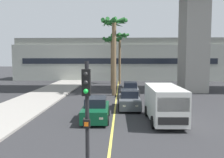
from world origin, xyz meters
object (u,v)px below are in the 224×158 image
object	(u,v)px
palm_tree_far_median	(112,47)
car_queue_second	(96,110)
palm_tree_near_median	(120,42)
delivery_van	(164,103)
traffic_light_median_near	(87,113)
car_queue_front	(130,90)
palm_tree_mid_median	(114,35)
car_queue_third	(129,100)

from	to	relation	value
palm_tree_far_median	car_queue_second	bearing A→B (deg)	-91.72
palm_tree_near_median	delivery_van	bearing A→B (deg)	-82.26
delivery_van	traffic_light_median_near	bearing A→B (deg)	-112.42
delivery_van	palm_tree_far_median	xyz separation A→B (m)	(-4.10, 16.87, 4.31)
traffic_light_median_near	delivery_van	bearing A→B (deg)	67.58
car_queue_front	car_queue_second	world-z (taller)	same
car_queue_second	palm_tree_mid_median	distance (m)	12.60
car_queue_third	car_queue_second	bearing A→B (deg)	-121.40
car_queue_second	palm_tree_near_median	world-z (taller)	palm_tree_near_median
car_queue_third	palm_tree_mid_median	size ratio (longest dim) A/B	0.48
palm_tree_near_median	palm_tree_mid_median	size ratio (longest dim) A/B	0.94
car_queue_second	car_queue_third	world-z (taller)	same
car_queue_front	traffic_light_median_near	world-z (taller)	traffic_light_median_near
palm_tree_mid_median	palm_tree_far_median	bearing A→B (deg)	94.17
palm_tree_near_median	car_queue_front	bearing A→B (deg)	-84.27
delivery_van	palm_tree_mid_median	size ratio (longest dim) A/B	0.61
delivery_van	palm_tree_mid_median	bearing A→B (deg)	108.05
palm_tree_mid_median	palm_tree_far_median	distance (m)	5.66
palm_tree_near_median	palm_tree_mid_median	bearing A→B (deg)	-92.53
car_queue_front	palm_tree_far_median	distance (m)	8.26
traffic_light_median_near	palm_tree_near_median	bearing A→B (deg)	88.81
car_queue_front	palm_tree_far_median	world-z (taller)	palm_tree_far_median
car_queue_third	traffic_light_median_near	world-z (taller)	traffic_light_median_near
car_queue_front	palm_tree_near_median	bearing A→B (deg)	95.73
traffic_light_median_near	palm_tree_far_median	world-z (taller)	palm_tree_far_median
traffic_light_median_near	palm_tree_near_median	size ratio (longest dim) A/B	0.52
traffic_light_median_near	car_queue_second	bearing A→B (deg)	94.45
car_queue_second	traffic_light_median_near	bearing A→B (deg)	-85.55
delivery_van	traffic_light_median_near	size ratio (longest dim) A/B	1.26
palm_tree_mid_median	car_queue_third	bearing A→B (deg)	-78.19
car_queue_second	delivery_van	xyz separation A→B (m)	(4.60, -0.31, 0.57)
car_queue_third	palm_tree_far_median	xyz separation A→B (m)	(-1.89, 12.65, 4.87)
car_queue_front	traffic_light_median_near	size ratio (longest dim) A/B	0.98
delivery_van	palm_tree_mid_median	world-z (taller)	palm_tree_mid_median
car_queue_second	palm_tree_mid_median	world-z (taller)	palm_tree_mid_median
palm_tree_mid_median	palm_tree_far_median	xyz separation A→B (m)	(-0.40, 5.53, -1.14)
car_queue_third	palm_tree_near_median	size ratio (longest dim) A/B	0.51
car_queue_second	palm_tree_near_median	xyz separation A→B (m)	(1.43, 23.00, 5.93)
traffic_light_median_near	palm_tree_mid_median	size ratio (longest dim) A/B	0.49
car_queue_front	car_queue_third	xyz separation A→B (m)	(-0.32, -6.36, 0.00)
traffic_light_median_near	palm_tree_near_median	xyz separation A→B (m)	(0.68, 32.63, 3.93)
traffic_light_median_near	palm_tree_far_median	xyz separation A→B (m)	(-0.25, 26.20, 2.88)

